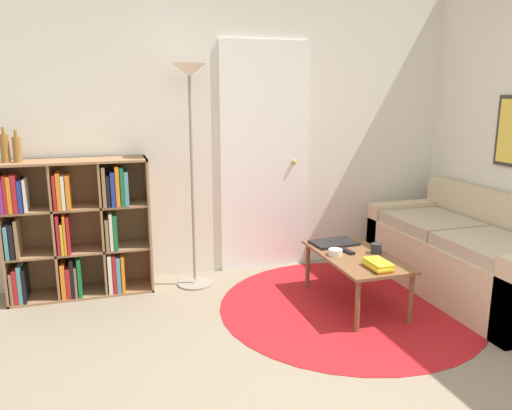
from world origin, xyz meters
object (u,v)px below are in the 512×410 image
floor_lamp (190,113)px  laptop (334,243)px  bookshelf (74,229)px  bottle_middle (17,149)px  couch (472,258)px  bottle_left (5,148)px  cup (376,248)px  bowl (335,252)px  coffee_table (356,260)px

floor_lamp → laptop: 1.57m
bookshelf → bottle_middle: bearing=-177.4°
bookshelf → couch: size_ratio=0.62×
bookshelf → bottle_left: bearing=-179.7°
laptop → bottle_left: 2.64m
cup → bottle_middle: size_ratio=0.35×
bowl → cup: cup is taller
couch → laptop: (-1.06, 0.37, 0.12)m
cup → coffee_table: bearing=176.4°
floor_lamp → bottle_middle: floor_lamp is taller
floor_lamp → laptop: floor_lamp is taller
bowl → laptop: bearing=66.2°
bowl → bottle_middle: (-2.25, 0.80, 0.78)m
bookshelf → bowl: size_ratio=10.40×
bottle_left → bottle_middle: size_ratio=1.11×
floor_lamp → couch: 2.57m
couch → coffee_table: bearing=176.5°
floor_lamp → bowl: 1.58m
bottle_middle → cup: bearing=-18.2°
floor_lamp → couch: size_ratio=1.03×
coffee_table → bottle_left: bearing=161.2°
coffee_table → bowl: bowl is taller
floor_lamp → bottle_left: floor_lamp is taller
bookshelf → coffee_table: size_ratio=1.17×
bookshelf → coffee_table: bookshelf is taller
bowl → bottle_left: (-2.34, 0.81, 0.79)m
bookshelf → cup: size_ratio=13.29×
bookshelf → couch: bookshelf is taller
floor_lamp → coffee_table: 1.74m
coffee_table → bottle_middle: bottle_middle is taller
bookshelf → floor_lamp: 1.31m
laptop → bottle_left: bottle_left is taller
coffee_table → bottle_middle: (-2.41, 0.83, 0.84)m
couch → laptop: 1.13m
coffee_table → couch: bearing=-3.5°
coffee_table → laptop: bearing=97.0°
bottle_middle → laptop: bearing=-12.6°
couch → coffee_table: size_ratio=1.88×
laptop → bowl: size_ratio=3.55×
couch → bottle_middle: 3.66m
couch → bottle_middle: bearing=165.4°
coffee_table → bottle_left: size_ratio=3.60×
floor_lamp → bowl: size_ratio=17.21×
laptop → cup: (0.20, -0.31, 0.03)m
floor_lamp → laptop: bearing=-22.9°
coffee_table → bookshelf: bearing=157.6°
floor_lamp → cup: floor_lamp is taller
couch → floor_lamp: bearing=159.0°
coffee_table → laptop: size_ratio=2.51×
bottle_left → bottle_middle: 0.09m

